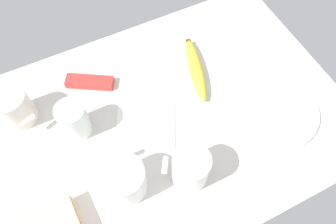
{
  "coord_description": "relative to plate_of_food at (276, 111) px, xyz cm",
  "views": [
    {
      "loc": [
        16.71,
        34.1,
        74.32
      ],
      "look_at": [
        0.0,
        0.0,
        5.0
      ],
      "focal_mm": 34.54,
      "sensor_mm": 36.0,
      "label": 1
    }
  ],
  "objects": [
    {
      "name": "coffee_mug_spare",
      "position": [
        58.31,
        -26.94,
        4.38
      ],
      "size": [
        8.14,
        10.46,
        9.68
      ],
      "color": "silver",
      "rests_on": "tabletop"
    },
    {
      "name": "plate_of_food",
      "position": [
        0.0,
        0.0,
        0.0
      ],
      "size": [
        21.37,
        21.37,
        1.2
      ],
      "color": "white",
      "rests_on": "tabletop"
    },
    {
      "name": "banana",
      "position": [
        12.54,
        -19.88,
        1.12
      ],
      "size": [
        9.01,
        20.55,
        3.44
      ],
      "color": "yellow",
      "rests_on": "tabletop"
    },
    {
      "name": "tabletop",
      "position": [
        25.36,
        -10.64,
        -1.6
      ],
      "size": [
        90.0,
        64.0,
        2.0
      ],
      "primitive_type": "cube",
      "color": "beige",
      "rests_on": "ground"
    },
    {
      "name": "coffee_mug_milky",
      "position": [
        41.46,
        1.07,
        4.36
      ],
      "size": [
        9.27,
        11.58,
        9.64
      ],
      "color": "white",
      "rests_on": "tabletop"
    },
    {
      "name": "snack_bar",
      "position": [
        39.59,
        -28.94,
        0.4
      ],
      "size": [
        12.61,
        9.52,
        2.0
      ],
      "primitive_type": "cube",
      "rotation": [
        0.0,
        0.0,
        -0.54
      ],
      "color": "red",
      "rests_on": "tabletop"
    },
    {
      "name": "paper_napkin",
      "position": [
        30.89,
        -11.87,
        -0.45
      ],
      "size": [
        19.68,
        19.68,
        0.3
      ],
      "primitive_type": "cube",
      "rotation": [
        0.0,
        0.0,
        -0.47
      ],
      "color": "white",
      "rests_on": "tabletop"
    },
    {
      "name": "glass_of_milk",
      "position": [
        46.6,
        -17.46,
        3.82
      ],
      "size": [
        6.93,
        6.93,
        9.87
      ],
      "color": "silver",
      "rests_on": "tabletop"
    },
    {
      "name": "coffee_mug_black",
      "position": [
        27.69,
        5.1,
        4.68
      ],
      "size": [
        10.29,
        8.96,
        10.28
      ],
      "color": "white",
      "rests_on": "tabletop"
    }
  ]
}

